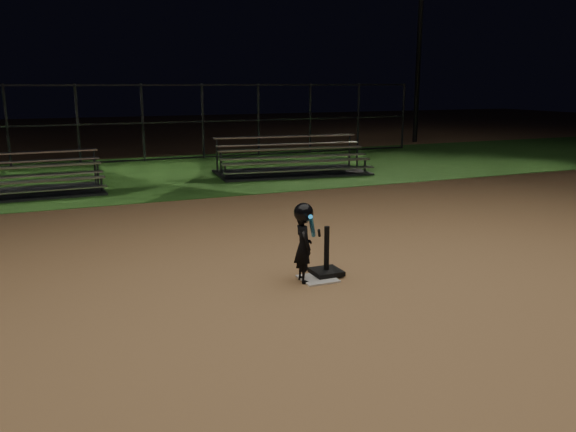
% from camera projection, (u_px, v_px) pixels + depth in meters
% --- Properties ---
extents(ground, '(80.00, 80.00, 0.00)m').
position_uv_depth(ground, '(318.00, 280.00, 7.76)').
color(ground, '#9F7348').
rests_on(ground, ground).
extents(grass_strip, '(60.00, 8.00, 0.01)m').
position_uv_depth(grass_strip, '(163.00, 174.00, 16.73)').
color(grass_strip, '#28571C').
rests_on(grass_strip, ground).
extents(home_plate, '(0.45, 0.45, 0.02)m').
position_uv_depth(home_plate, '(318.00, 279.00, 7.76)').
color(home_plate, beige).
rests_on(home_plate, ground).
extents(batting_tee, '(0.38, 0.38, 0.66)m').
position_uv_depth(batting_tee, '(326.00, 266.00, 7.89)').
color(batting_tee, black).
rests_on(batting_tee, home_plate).
extents(child_batter, '(0.40, 0.58, 1.04)m').
position_uv_depth(child_batter, '(304.00, 240.00, 7.57)').
color(child_batter, black).
rests_on(child_batter, ground).
extents(bleacher_left, '(3.87, 1.97, 0.93)m').
position_uv_depth(bleacher_left, '(16.00, 187.00, 13.48)').
color(bleacher_left, '#A6A6AA').
rests_on(bleacher_left, ground).
extents(bleacher_right, '(4.39, 2.48, 1.03)m').
position_uv_depth(bleacher_right, '(292.00, 167.00, 16.69)').
color(bleacher_right, '#A3A3A7').
rests_on(bleacher_right, ground).
extents(backstop_fence, '(20.08, 0.08, 2.50)m').
position_uv_depth(backstop_fence, '(143.00, 123.00, 19.15)').
color(backstop_fence, '#38383D').
rests_on(backstop_fence, ground).
extents(light_pole_right, '(0.90, 0.53, 8.30)m').
position_uv_depth(light_pole_right, '(421.00, 23.00, 24.67)').
color(light_pole_right, '#2D2D30').
rests_on(light_pole_right, ground).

